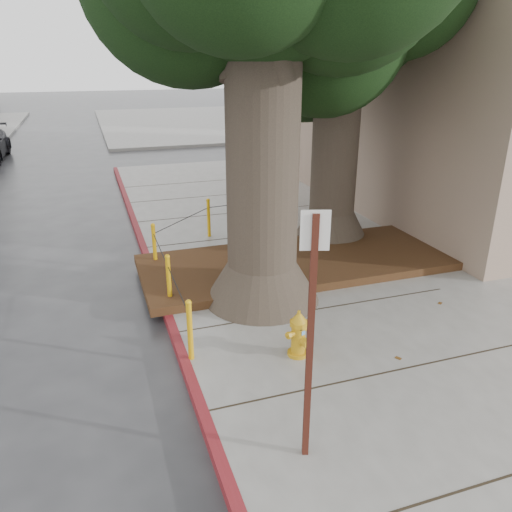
# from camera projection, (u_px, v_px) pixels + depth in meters

# --- Properties ---
(ground) EXTENTS (140.00, 140.00, 0.00)m
(ground) POSITION_uv_depth(u_px,v_px,m) (348.00, 390.00, 6.76)
(ground) COLOR #28282B
(ground) RESTS_ON ground
(sidewalk_far) EXTENTS (16.00, 20.00, 0.15)m
(sidewalk_far) POSITION_uv_depth(u_px,v_px,m) (218.00, 121.00, 34.92)
(sidewalk_far) COLOR slate
(sidewalk_far) RESTS_ON ground
(curb_red) EXTENTS (0.14, 26.00, 0.16)m
(curb_red) POSITION_uv_depth(u_px,v_px,m) (170.00, 322.00, 8.34)
(curb_red) COLOR maroon
(curb_red) RESTS_ON ground
(planter_bed) EXTENTS (6.40, 2.60, 0.16)m
(planter_bed) POSITION_uv_depth(u_px,v_px,m) (297.00, 262.00, 10.37)
(planter_bed) COLOR black
(planter_bed) RESTS_ON sidewalk_main
(building_side_white) EXTENTS (10.00, 10.00, 9.00)m
(building_side_white) POSITION_uv_depth(u_px,v_px,m) (379.00, 53.00, 32.73)
(building_side_white) COLOR silver
(building_side_white) RESTS_ON ground
(building_side_grey) EXTENTS (12.00, 14.00, 12.00)m
(building_side_grey) POSITION_uv_depth(u_px,v_px,m) (407.00, 33.00, 39.24)
(building_side_grey) COLOR slate
(building_side_grey) RESTS_ON ground
(tree_far) EXTENTS (4.50, 3.80, 7.17)m
(tree_far) POSITION_uv_depth(u_px,v_px,m) (355.00, 15.00, 10.37)
(tree_far) COLOR #4C3F33
(tree_far) RESTS_ON sidewalk_main
(bollard_ring) EXTENTS (3.79, 5.39, 0.95)m
(bollard_ring) POSITION_uv_depth(u_px,v_px,m) (208.00, 245.00, 10.11)
(bollard_ring) COLOR #DD9E0C
(bollard_ring) RESTS_ON sidewalk_main
(fire_hydrant) EXTENTS (0.38, 0.38, 0.72)m
(fire_hydrant) POSITION_uv_depth(u_px,v_px,m) (299.00, 334.00, 7.15)
(fire_hydrant) COLOR gold
(fire_hydrant) RESTS_ON sidewalk_main
(signpost) EXTENTS (0.27, 0.10, 2.77)m
(signpost) POSITION_uv_depth(u_px,v_px,m) (311.00, 328.00, 4.89)
(signpost) COLOR #471911
(signpost) RESTS_ON sidewalk_main
(car_silver) EXTENTS (4.02, 1.77, 1.35)m
(car_silver) POSITION_uv_depth(u_px,v_px,m) (298.00, 136.00, 23.97)
(car_silver) COLOR #AAAAAF
(car_silver) RESTS_ON ground
(car_red) EXTENTS (3.85, 1.63, 1.23)m
(car_red) POSITION_uv_depth(u_px,v_px,m) (355.00, 135.00, 24.66)
(car_red) COLOR maroon
(car_red) RESTS_ON ground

